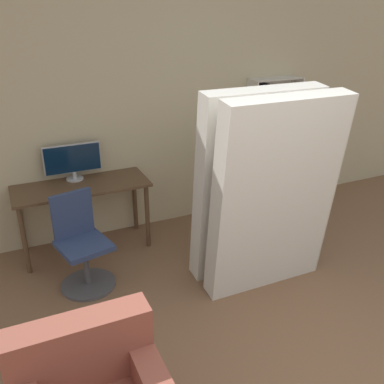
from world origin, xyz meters
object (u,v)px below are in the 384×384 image
(mattress_near, at_px, (275,198))
(mattress_far, at_px, (255,185))
(monitor, at_px, (73,160))
(bookshelf, at_px, (264,147))
(office_chair, at_px, (82,250))

(mattress_near, xyz_separation_m, mattress_far, (0.00, 0.34, 0.00))
(monitor, height_order, bookshelf, bookshelf)
(office_chair, height_order, mattress_far, mattress_far)
(office_chair, xyz_separation_m, bookshelf, (2.56, 0.84, 0.43))
(office_chair, bearing_deg, mattress_far, -14.98)
(bookshelf, distance_m, mattress_near, 1.88)
(bookshelf, xyz_separation_m, mattress_far, (-0.96, -1.27, 0.13))
(office_chair, distance_m, mattress_far, 1.75)
(office_chair, bearing_deg, mattress_near, -25.72)
(monitor, height_order, mattress_far, mattress_far)
(mattress_far, bearing_deg, monitor, 139.52)
(monitor, distance_m, mattress_near, 2.18)
(office_chair, distance_m, mattress_near, 1.87)
(mattress_near, bearing_deg, mattress_far, 90.00)
(mattress_far, bearing_deg, bookshelf, 53.06)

